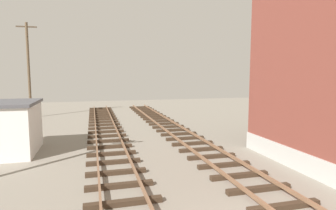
{
  "coord_description": "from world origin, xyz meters",
  "views": [
    {
      "loc": [
        -4.38,
        -5.0,
        4.16
      ],
      "look_at": [
        0.54,
        13.23,
        2.1
      ],
      "focal_mm": 29.98,
      "sensor_mm": 36.0,
      "label": 1
    }
  ],
  "objects": [
    {
      "name": "control_hut",
      "position": [
        -8.75,
        11.11,
        1.39
      ],
      "size": [
        3.0,
        3.8,
        2.76
      ],
      "color": "silver",
      "rests_on": "ground"
    },
    {
      "name": "utility_pole_far",
      "position": [
        -10.18,
        24.36,
        4.7
      ],
      "size": [
        1.8,
        0.24,
        9.0
      ],
      "color": "brown",
      "rests_on": "ground"
    }
  ]
}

